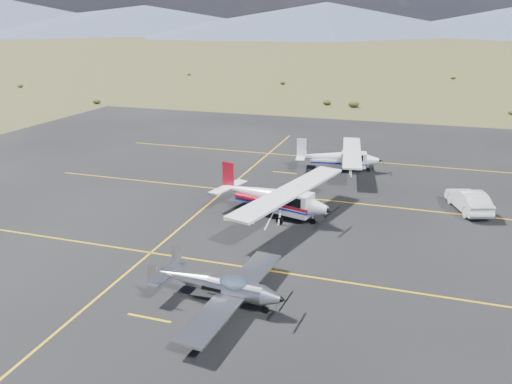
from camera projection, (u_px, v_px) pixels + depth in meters
The scene contains 6 objects.
ground at pixel (245, 289), 22.92m from camera, with size 1600.00×1600.00×0.00m, color #383D1C.
apron at pixel (284, 231), 29.22m from camera, with size 72.00×72.00×0.02m, color black.
aircraft_low_wing at pixel (222, 286), 21.46m from camera, with size 5.86×8.14×1.76m.
aircraft_cessna at pixel (274, 196), 31.15m from camera, with size 7.67×11.53×2.93m.
aircraft_plain at pixel (339, 157), 40.73m from camera, with size 6.11×10.10×2.55m.
sedan at pixel (469, 200), 32.13m from camera, with size 1.51×4.32×1.42m, color silver.
Camera 1 is at (6.69, -19.10, 11.66)m, focal length 35.00 mm.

